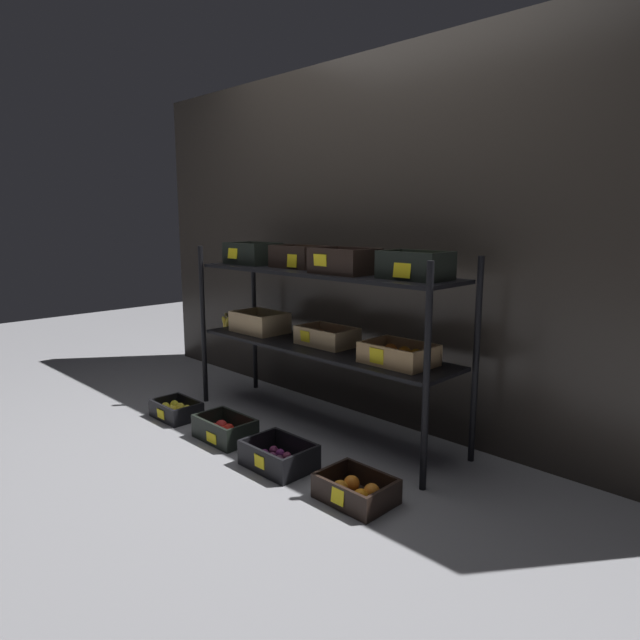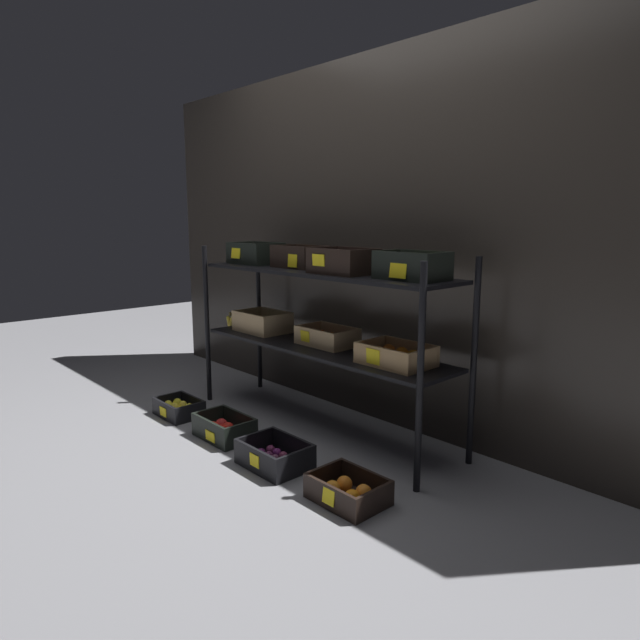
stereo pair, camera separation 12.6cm
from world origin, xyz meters
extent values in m
plane|color=gray|center=(0.00, 0.00, 0.00)|extent=(10.00, 10.00, 0.00)
cube|color=#2D2823|center=(0.00, 0.42, 1.09)|extent=(4.17, 0.12, 2.18)
cylinder|color=black|center=(-0.89, -0.22, 0.53)|extent=(0.03, 0.03, 1.06)
cylinder|color=black|center=(0.89, -0.22, 0.53)|extent=(0.03, 0.03, 1.06)
cylinder|color=black|center=(-0.89, 0.22, 0.53)|extent=(0.03, 0.03, 1.06)
cylinder|color=black|center=(0.89, 0.22, 0.53)|extent=(0.03, 0.03, 1.06)
cube|color=black|center=(0.00, 0.00, 0.49)|extent=(1.74, 0.40, 0.02)
cube|color=black|center=(0.00, 0.00, 0.93)|extent=(1.74, 0.40, 0.02)
cube|color=tan|center=(-0.57, 0.01, 0.50)|extent=(0.35, 0.25, 0.01)
cube|color=tan|center=(-0.57, -0.11, 0.57)|extent=(0.35, 0.02, 0.12)
cube|color=tan|center=(-0.57, 0.12, 0.57)|extent=(0.35, 0.02, 0.12)
cube|color=tan|center=(-0.74, 0.01, 0.57)|extent=(0.02, 0.22, 0.12)
cube|color=tan|center=(-0.40, 0.01, 0.57)|extent=(0.02, 0.22, 0.12)
sphere|color=#93BB36|center=(-0.65, -0.03, 0.55)|extent=(0.07, 0.07, 0.07)
sphere|color=#95B139|center=(-0.57, -0.02, 0.55)|extent=(0.07, 0.07, 0.07)
sphere|color=#87B038|center=(-0.49, -0.02, 0.55)|extent=(0.07, 0.07, 0.07)
sphere|color=#92C045|center=(-0.65, 0.05, 0.55)|extent=(0.07, 0.07, 0.07)
sphere|color=#86C43B|center=(-0.56, 0.05, 0.55)|extent=(0.07, 0.07, 0.07)
sphere|color=#95B330|center=(-0.48, 0.05, 0.55)|extent=(0.07, 0.07, 0.07)
cube|color=tan|center=(0.01, 0.05, 0.50)|extent=(0.34, 0.22, 0.01)
cube|color=tan|center=(0.01, -0.05, 0.56)|extent=(0.34, 0.02, 0.10)
cube|color=tan|center=(0.01, 0.15, 0.56)|extent=(0.34, 0.02, 0.10)
cube|color=tan|center=(-0.15, 0.05, 0.56)|extent=(0.02, 0.19, 0.10)
cube|color=tan|center=(0.17, 0.05, 0.56)|extent=(0.02, 0.19, 0.10)
sphere|color=orange|center=(-0.08, 0.02, 0.54)|extent=(0.06, 0.06, 0.06)
sphere|color=orange|center=(0.00, 0.02, 0.54)|extent=(0.06, 0.06, 0.06)
sphere|color=orange|center=(0.09, 0.01, 0.54)|extent=(0.06, 0.06, 0.06)
sphere|color=#FF630C|center=(-0.08, 0.09, 0.54)|extent=(0.06, 0.06, 0.06)
sphere|color=orange|center=(0.01, 0.08, 0.54)|extent=(0.06, 0.06, 0.06)
sphere|color=orange|center=(0.09, 0.08, 0.54)|extent=(0.06, 0.06, 0.06)
cube|color=yellow|center=(-0.06, -0.06, 0.56)|extent=(0.07, 0.01, 0.07)
cube|color=tan|center=(0.57, 0.00, 0.50)|extent=(0.36, 0.25, 0.01)
cube|color=tan|center=(0.57, -0.12, 0.56)|extent=(0.36, 0.02, 0.10)
cube|color=tan|center=(0.57, 0.12, 0.56)|extent=(0.36, 0.02, 0.10)
cube|color=tan|center=(0.40, 0.00, 0.56)|extent=(0.02, 0.22, 0.10)
cube|color=tan|center=(0.74, 0.00, 0.56)|extent=(0.02, 0.22, 0.10)
sphere|color=orange|center=(0.48, -0.03, 0.55)|extent=(0.07, 0.07, 0.07)
sphere|color=orange|center=(0.56, -0.04, 0.55)|extent=(0.07, 0.07, 0.07)
sphere|color=orange|center=(0.65, -0.04, 0.55)|extent=(0.07, 0.07, 0.07)
sphere|color=orange|center=(0.48, 0.04, 0.55)|extent=(0.07, 0.07, 0.07)
sphere|color=orange|center=(0.57, 0.04, 0.55)|extent=(0.07, 0.07, 0.07)
sphere|color=orange|center=(0.65, 0.04, 0.55)|extent=(0.07, 0.07, 0.07)
cube|color=yellow|center=(0.53, -0.13, 0.55)|extent=(0.09, 0.01, 0.08)
cube|color=black|center=(-0.64, 0.01, 0.95)|extent=(0.34, 0.24, 0.01)
cube|color=black|center=(-0.64, -0.10, 1.02)|extent=(0.34, 0.02, 0.13)
cube|color=black|center=(-0.64, 0.13, 1.02)|extent=(0.34, 0.02, 0.13)
cube|color=black|center=(-0.80, 0.01, 1.02)|extent=(0.02, 0.20, 0.13)
cube|color=black|center=(-0.47, 0.01, 1.02)|extent=(0.02, 0.20, 0.13)
ellipsoid|color=brown|center=(-0.73, -0.02, 0.99)|extent=(0.05, 0.05, 0.07)
ellipsoid|color=brown|center=(-0.67, -0.02, 0.99)|extent=(0.05, 0.05, 0.07)
ellipsoid|color=brown|center=(-0.60, -0.02, 0.99)|extent=(0.05, 0.05, 0.07)
ellipsoid|color=brown|center=(-0.54, -0.02, 0.99)|extent=(0.05, 0.05, 0.07)
ellipsoid|color=brown|center=(-0.73, 0.06, 0.99)|extent=(0.05, 0.05, 0.07)
ellipsoid|color=brown|center=(-0.67, 0.05, 0.99)|extent=(0.05, 0.05, 0.07)
ellipsoid|color=brown|center=(-0.60, 0.05, 0.99)|extent=(0.05, 0.05, 0.07)
ellipsoid|color=brown|center=(-0.54, 0.05, 0.99)|extent=(0.05, 0.05, 0.07)
cube|color=yellow|center=(-0.69, -0.11, 1.02)|extent=(0.09, 0.01, 0.07)
cube|color=black|center=(-0.22, 0.04, 0.95)|extent=(0.32, 0.21, 0.01)
cube|color=black|center=(-0.22, -0.06, 1.01)|extent=(0.32, 0.02, 0.12)
cube|color=black|center=(-0.22, 0.14, 1.01)|extent=(0.32, 0.02, 0.12)
cube|color=black|center=(-0.37, 0.04, 1.01)|extent=(0.02, 0.18, 0.12)
cube|color=black|center=(-0.07, 0.04, 1.01)|extent=(0.02, 0.18, 0.12)
sphere|color=#E6B956|center=(-0.27, 0.02, 0.99)|extent=(0.07, 0.07, 0.07)
sphere|color=gold|center=(-0.17, 0.01, 0.99)|extent=(0.07, 0.07, 0.07)
sphere|color=gold|center=(-0.27, 0.06, 0.99)|extent=(0.07, 0.07, 0.07)
sphere|color=#E1B04F|center=(-0.17, 0.06, 0.99)|extent=(0.07, 0.07, 0.07)
cube|color=yellow|center=(-0.16, -0.07, 0.99)|extent=(0.08, 0.01, 0.08)
cube|color=black|center=(0.21, -0.03, 0.95)|extent=(0.34, 0.25, 0.01)
cube|color=black|center=(0.21, -0.14, 1.02)|extent=(0.34, 0.02, 0.13)
cube|color=black|center=(0.21, 0.09, 1.02)|extent=(0.34, 0.02, 0.13)
cube|color=black|center=(0.05, -0.03, 1.02)|extent=(0.02, 0.21, 0.13)
cube|color=black|center=(0.38, -0.03, 1.02)|extent=(0.02, 0.21, 0.13)
sphere|color=#5E2544|center=(0.11, -0.08, 0.98)|extent=(0.05, 0.05, 0.05)
sphere|color=#67264E|center=(0.16, -0.08, 0.98)|extent=(0.05, 0.05, 0.05)
sphere|color=#582657|center=(0.22, -0.08, 0.98)|extent=(0.05, 0.05, 0.05)
sphere|color=#5D1754|center=(0.27, -0.08, 0.98)|extent=(0.05, 0.05, 0.05)
sphere|color=#692F59|center=(0.32, -0.08, 0.98)|extent=(0.05, 0.05, 0.05)
sphere|color=#641F4B|center=(0.11, -0.03, 0.98)|extent=(0.05, 0.05, 0.05)
sphere|color=#542554|center=(0.16, -0.03, 0.98)|extent=(0.05, 0.05, 0.05)
sphere|color=#6D2145|center=(0.21, -0.03, 0.98)|extent=(0.05, 0.05, 0.05)
sphere|color=#5C2E52|center=(0.27, -0.03, 0.98)|extent=(0.05, 0.05, 0.05)
sphere|color=#621F5A|center=(0.32, -0.03, 0.98)|extent=(0.05, 0.05, 0.05)
sphere|color=#5D2751|center=(0.11, 0.03, 0.98)|extent=(0.05, 0.05, 0.05)
sphere|color=#66204B|center=(0.16, 0.03, 0.98)|extent=(0.05, 0.05, 0.05)
sphere|color=#551759|center=(0.22, 0.03, 0.98)|extent=(0.05, 0.05, 0.05)
sphere|color=#571D5B|center=(0.26, 0.03, 0.98)|extent=(0.05, 0.05, 0.05)
sphere|color=#592B4E|center=(0.32, 0.03, 0.98)|extent=(0.05, 0.05, 0.05)
cube|color=yellow|center=(0.15, -0.15, 1.02)|extent=(0.09, 0.01, 0.06)
cube|color=black|center=(0.65, 0.01, 0.95)|extent=(0.34, 0.21, 0.01)
cube|color=black|center=(0.65, -0.09, 1.02)|extent=(0.34, 0.02, 0.13)
cube|color=black|center=(0.65, 0.11, 1.02)|extent=(0.34, 0.02, 0.13)
cube|color=black|center=(0.48, 0.01, 1.02)|extent=(0.02, 0.18, 0.13)
cube|color=black|center=(0.81, 0.01, 1.02)|extent=(0.02, 0.18, 0.13)
ellipsoid|color=#AAAB52|center=(0.57, -0.01, 1.00)|extent=(0.07, 0.07, 0.09)
ellipsoid|color=tan|center=(0.65, -0.02, 1.00)|extent=(0.07, 0.07, 0.09)
ellipsoid|color=#BEBA4D|center=(0.72, -0.02, 1.00)|extent=(0.07, 0.07, 0.09)
ellipsoid|color=#B5C257|center=(0.57, 0.04, 1.00)|extent=(0.07, 0.07, 0.09)
ellipsoid|color=#B3BF53|center=(0.65, 0.04, 1.00)|extent=(0.07, 0.07, 0.09)
ellipsoid|color=#A8C14F|center=(0.72, 0.04, 1.00)|extent=(0.07, 0.07, 0.09)
cube|color=yellow|center=(0.65, -0.10, 0.99)|extent=(0.10, 0.01, 0.08)
cylinder|color=brown|center=(-0.93, 0.00, 0.57)|extent=(0.02, 0.02, 0.02)
ellipsoid|color=yellow|center=(-0.94, 0.00, 0.50)|extent=(0.08, 0.03, 0.11)
ellipsoid|color=yellow|center=(-0.93, -0.01, 0.50)|extent=(0.05, 0.03, 0.11)
ellipsoid|color=gold|center=(-0.92, 0.00, 0.50)|extent=(0.05, 0.03, 0.11)
ellipsoid|color=yellow|center=(-0.91, -0.01, 0.50)|extent=(0.08, 0.03, 0.11)
cube|color=black|center=(-0.75, -0.53, 0.01)|extent=(0.30, 0.22, 0.01)
cube|color=black|center=(-0.75, -0.63, 0.06)|extent=(0.30, 0.02, 0.10)
cube|color=black|center=(-0.75, -0.43, 0.06)|extent=(0.30, 0.02, 0.10)
cube|color=black|center=(-0.89, -0.53, 0.06)|extent=(0.02, 0.18, 0.10)
cube|color=black|center=(-0.60, -0.53, 0.06)|extent=(0.02, 0.18, 0.10)
ellipsoid|color=yellow|center=(-0.82, -0.56, 0.05)|extent=(0.06, 0.06, 0.08)
ellipsoid|color=yellow|center=(-0.75, -0.56, 0.05)|extent=(0.06, 0.06, 0.08)
ellipsoid|color=yellow|center=(-0.68, -0.56, 0.05)|extent=(0.06, 0.06, 0.08)
ellipsoid|color=yellow|center=(-0.82, -0.50, 0.05)|extent=(0.06, 0.06, 0.08)
ellipsoid|color=yellow|center=(-0.75, -0.50, 0.05)|extent=(0.06, 0.06, 0.08)
ellipsoid|color=yellow|center=(-0.68, -0.49, 0.05)|extent=(0.06, 0.06, 0.08)
cube|color=yellow|center=(-0.75, -0.64, 0.05)|extent=(0.08, 0.01, 0.06)
cube|color=black|center=(-0.24, -0.52, 0.01)|extent=(0.35, 0.22, 0.01)
cube|color=black|center=(-0.24, -0.62, 0.07)|extent=(0.35, 0.02, 0.12)
cube|color=black|center=(-0.24, -0.41, 0.07)|extent=(0.35, 0.02, 0.12)
cube|color=black|center=(-0.41, -0.52, 0.07)|extent=(0.02, 0.19, 0.12)
cube|color=black|center=(-0.08, -0.52, 0.07)|extent=(0.02, 0.19, 0.12)
sphere|color=red|center=(-0.32, -0.55, 0.05)|extent=(0.07, 0.07, 0.07)
sphere|color=red|center=(-0.24, -0.54, 0.05)|extent=(0.07, 0.07, 0.07)
sphere|color=red|center=(-0.16, -0.55, 0.05)|extent=(0.07, 0.07, 0.07)
sphere|color=red|center=(-0.32, -0.49, 0.05)|extent=(0.07, 0.07, 0.07)
sphere|color=red|center=(-0.25, -0.49, 0.05)|extent=(0.07, 0.07, 0.07)
sphere|color=red|center=(-0.16, -0.49, 0.05)|extent=(0.07, 0.07, 0.07)
cube|color=yellow|center=(-0.21, -0.63, 0.05)|extent=(0.09, 0.01, 0.06)
cube|color=black|center=(0.24, -0.53, 0.01)|extent=(0.35, 0.26, 0.01)
cube|color=black|center=(0.24, -0.65, 0.07)|extent=(0.35, 0.02, 0.12)
cube|color=black|center=(0.24, -0.41, 0.07)|extent=(0.35, 0.02, 0.12)
cube|color=black|center=(0.07, -0.53, 0.07)|extent=(0.02, 0.22, 0.12)
cube|color=black|center=(0.41, -0.53, 0.07)|extent=(0.02, 0.22, 0.12)
sphere|color=#5E1C5A|center=(0.13, -0.59, 0.04)|extent=(0.05, 0.05, 0.05)
sphere|color=#5E2E48|center=(0.19, -0.59, 0.04)|extent=(0.05, 0.05, 0.05)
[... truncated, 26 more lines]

